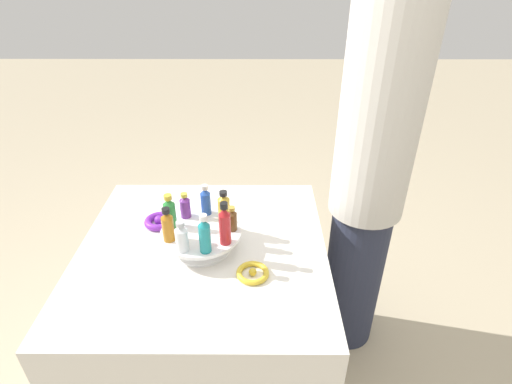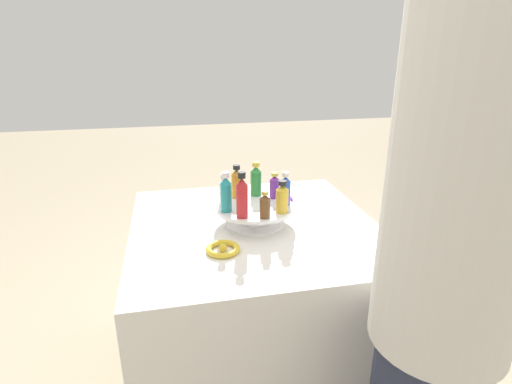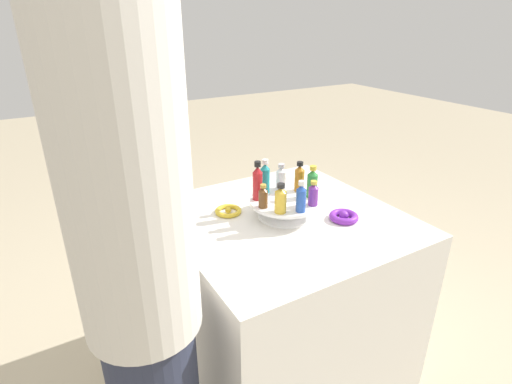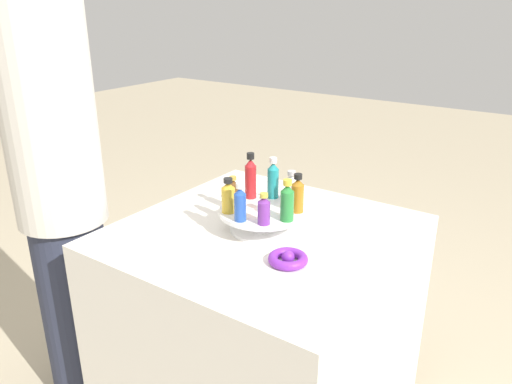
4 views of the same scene
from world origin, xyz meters
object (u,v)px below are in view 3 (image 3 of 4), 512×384
(bottle_red, at_px, (258,182))
(bottle_blue, at_px, (301,198))
(bottle_brown, at_px, (263,197))
(bottle_clear, at_px, (281,178))
(bottle_teal, at_px, (265,177))
(ribbon_bow_purple, at_px, (344,217))
(ribbon_bow_gold, at_px, (228,211))
(person_figure, at_px, (139,275))
(bottle_amber, at_px, (299,178))
(display_stand, at_px, (285,207))
(bottle_gold, at_px, (281,199))
(bottle_green, at_px, (312,183))
(bottle_purple, at_px, (313,194))

(bottle_red, height_order, bottle_blue, bottle_red)
(bottle_brown, distance_m, bottle_clear, 0.18)
(bottle_brown, height_order, bottle_teal, bottle_teal)
(ribbon_bow_purple, bearing_deg, ribbon_bow_gold, 142.25)
(bottle_brown, xyz_separation_m, person_figure, (-0.52, -0.26, 0.01))
(bottle_amber, bearing_deg, bottle_teal, 155.71)
(bottle_clear, relative_size, bottle_teal, 0.78)
(display_stand, relative_size, bottle_brown, 3.03)
(display_stand, xyz_separation_m, bottle_amber, (0.09, 0.05, 0.08))
(person_figure, bearing_deg, bottle_gold, -3.85)
(bottle_red, distance_m, bottle_brown, 0.08)
(bottle_green, bearing_deg, bottle_clear, 115.71)
(bottle_green, distance_m, ribbon_bow_purple, 0.17)
(ribbon_bow_gold, bearing_deg, person_figure, -137.39)
(bottle_amber, bearing_deg, person_figure, -155.82)
(bottle_gold, distance_m, bottle_amber, 0.21)
(bottle_green, bearing_deg, person_figure, -160.95)
(bottle_green, height_order, bottle_amber, bottle_green)
(bottle_gold, height_order, bottle_green, bottle_green)
(bottle_clear, bearing_deg, person_figure, -150.77)
(bottle_blue, xyz_separation_m, bottle_purple, (0.07, 0.02, -0.01))
(display_stand, xyz_separation_m, bottle_brown, (-0.10, -0.01, 0.07))
(bottle_red, xyz_separation_m, bottle_gold, (0.01, -0.13, -0.02))
(display_stand, xyz_separation_m, person_figure, (-0.62, -0.28, 0.08))
(bottle_brown, relative_size, person_figure, 0.05)
(bottle_brown, distance_m, person_figure, 0.58)
(ribbon_bow_gold, distance_m, person_figure, 0.62)
(ribbon_bow_purple, bearing_deg, display_stand, 142.25)
(bottle_brown, relative_size, bottle_amber, 0.74)
(display_stand, relative_size, bottle_purple, 2.86)
(bottle_gold, relative_size, bottle_teal, 0.80)
(bottle_clear, bearing_deg, bottle_red, -164.29)
(bottle_blue, bearing_deg, bottle_green, 35.71)
(bottle_purple, relative_size, bottle_teal, 0.70)
(bottle_blue, distance_m, bottle_amber, 0.18)
(bottle_purple, height_order, bottle_clear, bottle_clear)
(bottle_purple, xyz_separation_m, bottle_green, (0.04, 0.06, 0.01))
(bottle_clear, bearing_deg, display_stand, -114.29)
(bottle_amber, relative_size, ribbon_bow_gold, 1.17)
(bottle_gold, bearing_deg, bottle_green, 15.71)
(bottle_amber, bearing_deg, bottle_clear, 135.71)
(bottle_amber, distance_m, bottle_clear, 0.07)
(bottle_teal, xyz_separation_m, person_figure, (-0.59, -0.38, -0.01))
(bottle_brown, relative_size, bottle_teal, 0.66)
(bottle_red, height_order, bottle_purple, bottle_red)
(bottle_clear, relative_size, ribbon_bow_purple, 0.97)
(bottle_red, height_order, ribbon_bow_purple, bottle_red)
(bottle_blue, relative_size, bottle_green, 0.92)
(bottle_red, xyz_separation_m, bottle_purple, (0.15, -0.14, -0.03))
(bottle_brown, xyz_separation_m, ribbon_bow_purple, (0.28, -0.12, -0.10))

